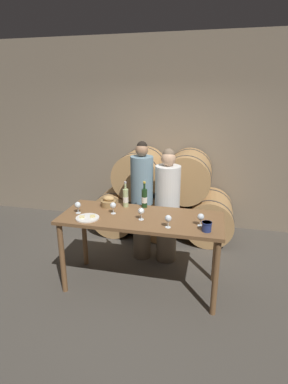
% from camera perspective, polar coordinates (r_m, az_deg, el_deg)
% --- Properties ---
extents(ground_plane, '(10.00, 10.00, 0.00)m').
position_cam_1_polar(ground_plane, '(3.92, -0.53, -17.34)').
color(ground_plane, '#4C473F').
extents(stone_wall_back, '(10.00, 0.12, 3.20)m').
position_cam_1_polar(stone_wall_back, '(5.29, 4.93, 10.77)').
color(stone_wall_back, gray).
rests_on(stone_wall_back, ground_plane).
extents(barrel_stack, '(2.30, 0.87, 1.43)m').
position_cam_1_polar(barrel_stack, '(4.98, 3.68, -1.04)').
color(barrel_stack, tan).
rests_on(barrel_stack, ground_plane).
extents(tasting_table, '(1.87, 0.75, 0.93)m').
position_cam_1_polar(tasting_table, '(3.51, -0.56, -6.44)').
color(tasting_table, brown).
rests_on(tasting_table, ground_plane).
extents(person_left, '(0.31, 0.31, 1.69)m').
position_cam_1_polar(person_left, '(4.16, -0.39, -1.65)').
color(person_left, '#756651').
rests_on(person_left, ground_plane).
extents(person_right, '(0.34, 0.34, 1.61)m').
position_cam_1_polar(person_right, '(4.11, 4.45, -2.71)').
color(person_right, '#756651').
rests_on(person_right, ground_plane).
extents(wine_bottle_red, '(0.07, 0.07, 0.33)m').
position_cam_1_polar(wine_bottle_red, '(3.70, 0.08, -1.15)').
color(wine_bottle_red, '#193819').
rests_on(wine_bottle_red, tasting_table).
extents(wine_bottle_white, '(0.07, 0.07, 0.33)m').
position_cam_1_polar(wine_bottle_white, '(3.73, -3.53, -1.09)').
color(wine_bottle_white, '#ADBC7F').
rests_on(wine_bottle_white, tasting_table).
extents(blue_crock, '(0.11, 0.11, 0.10)m').
position_cam_1_polar(blue_crock, '(3.15, 11.86, -6.38)').
color(blue_crock, navy).
rests_on(blue_crock, tasting_table).
extents(bread_basket, '(0.19, 0.19, 0.14)m').
position_cam_1_polar(bread_basket, '(3.78, -6.77, -1.96)').
color(bread_basket, olive).
rests_on(bread_basket, tasting_table).
extents(cheese_plate, '(0.27, 0.27, 0.04)m').
position_cam_1_polar(cheese_plate, '(3.46, -10.72, -4.85)').
color(cheese_plate, white).
rests_on(cheese_plate, tasting_table).
extents(wine_glass_far_left, '(0.07, 0.07, 0.14)m').
position_cam_1_polar(wine_glass_far_left, '(3.61, -12.51, -2.47)').
color(wine_glass_far_left, white).
rests_on(wine_glass_far_left, tasting_table).
extents(wine_glass_left, '(0.07, 0.07, 0.14)m').
position_cam_1_polar(wine_glass_left, '(3.53, -5.91, -2.61)').
color(wine_glass_left, white).
rests_on(wine_glass_left, tasting_table).
extents(wine_glass_center, '(0.07, 0.07, 0.14)m').
position_cam_1_polar(wine_glass_center, '(3.34, -0.54, -3.72)').
color(wine_glass_center, white).
rests_on(wine_glass_center, tasting_table).
extents(wine_glass_right, '(0.07, 0.07, 0.14)m').
position_cam_1_polar(wine_glass_right, '(3.16, 4.63, -5.10)').
color(wine_glass_right, white).
rests_on(wine_glass_right, tasting_table).
extents(wine_glass_far_right, '(0.07, 0.07, 0.14)m').
position_cam_1_polar(wine_glass_far_right, '(3.24, 10.76, -4.74)').
color(wine_glass_far_right, white).
rests_on(wine_glass_far_right, tasting_table).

